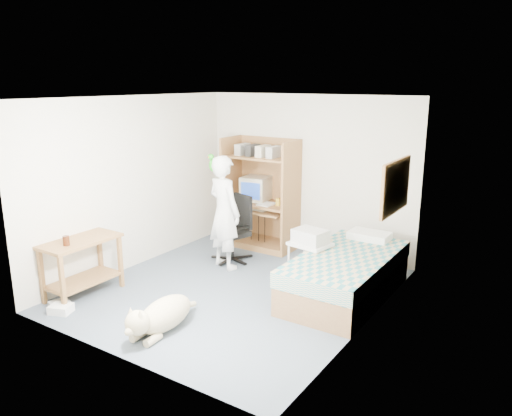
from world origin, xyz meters
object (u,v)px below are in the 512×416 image
at_px(office_chair, 235,238).
at_px(printer_cart, 310,257).
at_px(bed, 346,275).
at_px(dog, 161,315).
at_px(person, 224,212).
at_px(side_desk, 82,259).
at_px(computer_hutch, 262,198).

distance_m(office_chair, printer_cart, 1.44).
height_order(bed, dog, bed).
relative_size(bed, person, 1.21).
bearing_deg(printer_cart, office_chair, -179.91).
bearing_deg(side_desk, person, 63.08).
bearing_deg(dog, computer_hutch, 98.78).
bearing_deg(computer_hutch, side_desk, -106.14).
bearing_deg(dog, bed, 52.68).
bearing_deg(person, office_chair, -67.03).
bearing_deg(dog, printer_cart, 65.58).
height_order(computer_hutch, office_chair, computer_hutch).
relative_size(person, printer_cart, 2.75).
xyz_separation_m(computer_hutch, dog, (0.67, -3.10, -0.63)).
distance_m(side_desk, person, 2.06).
relative_size(dog, printer_cart, 1.91).
bearing_deg(dog, person, 103.40).
relative_size(computer_hutch, printer_cart, 2.96).
relative_size(computer_hutch, bed, 0.89).
bearing_deg(printer_cart, person, -167.68).
relative_size(bed, printer_cart, 3.32).
bearing_deg(dog, office_chair, 102.09).
bearing_deg(printer_cart, dog, -101.17).
relative_size(office_chair, person, 0.60).
distance_m(person, dog, 2.16).
xyz_separation_m(bed, person, (-1.93, -0.00, 0.55)).
height_order(dog, printer_cart, printer_cart).
bearing_deg(computer_hutch, dog, -77.89).
distance_m(computer_hutch, printer_cart, 1.85).
xyz_separation_m(bed, dog, (-1.33, -1.98, -0.10)).
bearing_deg(bed, computer_hutch, 150.71).
height_order(person, dog, person).
bearing_deg(side_desk, printer_cart, 39.14).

